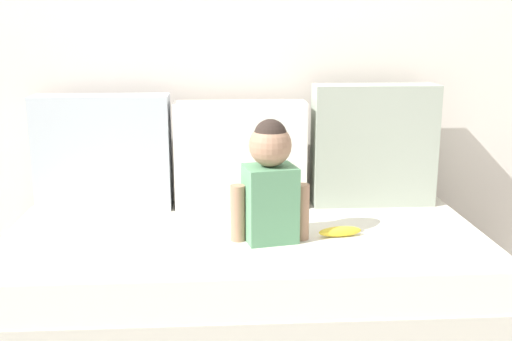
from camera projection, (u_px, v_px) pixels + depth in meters
ground_plane at (244, 323)px, 2.47m from camera, size 12.00×12.00×0.00m
back_wall at (238, 24)px, 2.77m from camera, size 5.12×0.10×2.37m
couch at (244, 279)px, 2.42m from camera, size 1.92×0.94×0.39m
throw_pillow_left at (104, 153)px, 2.64m from camera, size 0.58×0.16×0.50m
throw_pillow_center at (240, 155)px, 2.68m from camera, size 0.58×0.16×0.47m
throw_pillow_right at (373, 145)px, 2.70m from camera, size 0.55×0.16×0.54m
toddler at (270, 182)px, 2.24m from camera, size 0.30×0.19×0.46m
banana at (340, 231)px, 2.33m from camera, size 0.17×0.07×0.04m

